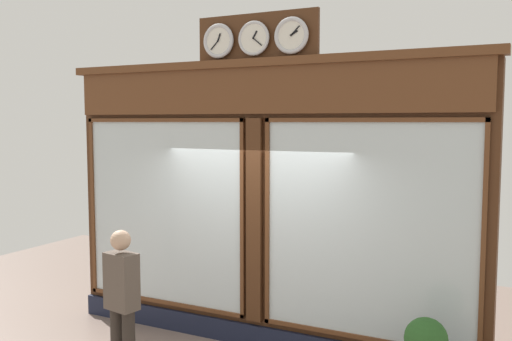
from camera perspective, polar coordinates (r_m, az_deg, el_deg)
shop_facade at (r=7.00m, az=0.46°, el=-3.32°), size 5.64×0.42×4.16m
pedestrian at (r=6.33m, az=-13.65°, el=-12.76°), size 0.39×0.28×1.69m
planter_shrub at (r=5.88m, az=17.11°, el=-16.28°), size 0.42×0.42×0.42m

